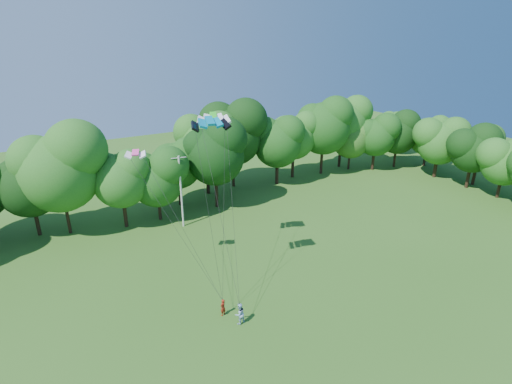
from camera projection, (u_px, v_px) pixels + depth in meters
utility_pole at (181, 191)px, 47.00m from camera, size 1.77×0.33×8.87m
kite_flyer_left at (223, 307)px, 32.82m from camera, size 0.66×0.56×1.52m
kite_flyer_right at (240, 314)px, 31.80m from camera, size 0.99×0.82×1.85m
kite_teal at (210, 121)px, 30.95m from camera, size 3.17×1.90×0.57m
kite_green at (213, 116)px, 36.03m from camera, size 3.21×2.22×0.63m
kite_pink at (135, 153)px, 33.90m from camera, size 1.93×1.46×0.42m
tree_back_center at (215, 153)px, 51.49m from camera, size 8.35×8.35×12.15m
tree_back_east at (351, 134)px, 67.30m from camera, size 6.88×6.88×10.01m
tree_flank_east at (480, 148)px, 60.18m from camera, size 6.41×6.41×9.32m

